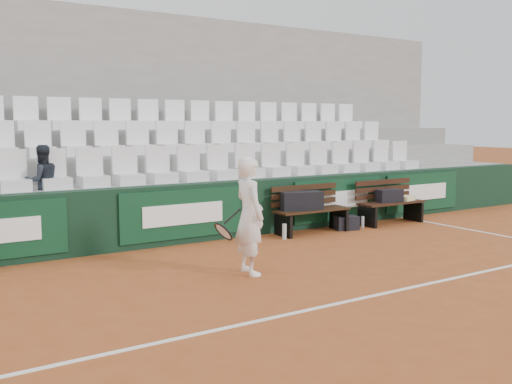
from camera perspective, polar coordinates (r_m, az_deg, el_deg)
name	(u,v)px	position (r m, az deg, el deg)	size (l,w,h in m)	color
ground	(344,303)	(6.66, 8.79, -10.87)	(80.00, 80.00, 0.00)	#A04D24
court_baseline	(344,302)	(6.66, 8.79, -10.83)	(18.00, 0.06, 0.01)	white
back_barrier	(193,213)	(9.85, -6.29, -2.05)	(18.00, 0.34, 1.00)	black
grandstand_tier_front	(174,208)	(10.39, -8.17, -1.63)	(18.00, 0.95, 1.00)	#979694
grandstand_tier_mid	(154,191)	(11.23, -10.18, 0.12)	(18.00, 0.95, 1.45)	#999A97
grandstand_tier_back	(136,176)	(12.09, -11.91, 1.62)	(18.00, 0.95, 1.90)	gray
grandstand_rear_wall	(124,115)	(12.63, -13.05, 7.49)	(18.00, 0.30, 4.40)	gray
seat_row_front	(178,164)	(10.14, -7.84, 2.81)	(11.90, 0.44, 0.63)	white
seat_row_mid	(156,137)	(10.99, -9.95, 5.42)	(11.90, 0.44, 0.63)	white
seat_row_back	(138,114)	(11.88, -11.76, 7.65)	(11.90, 0.44, 0.63)	white
bench_left	(312,221)	(10.63, 5.62, -2.90)	(1.50, 0.56, 0.45)	#311C0E
bench_right	(391,213)	(11.89, 13.35, -2.02)	(1.50, 0.56, 0.45)	black
sports_bag_left	(301,201)	(10.48, 4.53, -0.87)	(0.77, 0.33, 0.33)	black
sports_bag_right	(389,196)	(11.83, 13.19, -0.35)	(0.53, 0.25, 0.25)	black
towel	(406,198)	(12.12, 14.79, -0.60)	(0.34, 0.24, 0.09)	beige
sports_bag_ground	(347,223)	(11.05, 9.04, -3.07)	(0.43, 0.26, 0.26)	black
water_bottle_near	(284,232)	(10.03, 2.85, -3.97)	(0.08, 0.08, 0.28)	#AEBEC5
water_bottle_far	(363,222)	(11.31, 10.62, -2.97)	(0.06, 0.06, 0.23)	silver
tennis_player	(249,216)	(7.62, -0.68, -2.39)	(0.71, 0.61, 1.59)	white
spectator_c	(41,153)	(9.46, -20.70, 3.70)	(0.56, 0.43, 1.14)	#1D222B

